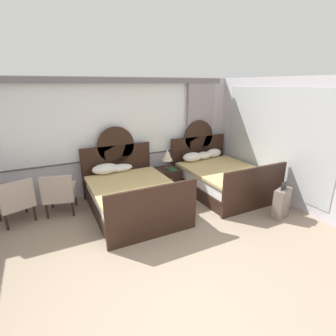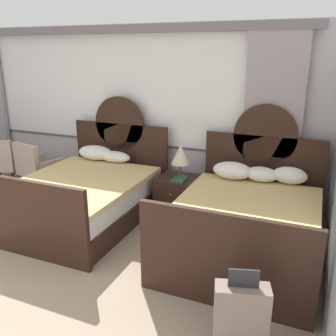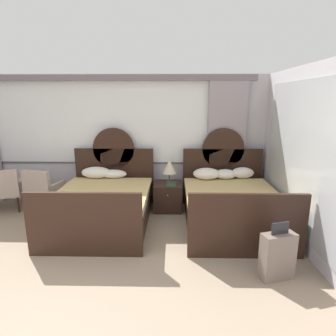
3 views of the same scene
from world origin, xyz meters
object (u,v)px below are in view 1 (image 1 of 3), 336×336
at_px(book_on_nightstand, 171,169).
at_px(armchair_by_window_left, 59,192).
at_px(suitcase_on_floor, 281,203).
at_px(bed_near_mirror, 220,177).
at_px(bed_near_window, 132,195).
at_px(nightstand_between_beds, 167,179).
at_px(table_lamp_on_nightstand, 167,155).
at_px(armchair_by_window_centre, 15,200).

xyz_separation_m(book_on_nightstand, armchair_by_window_left, (-2.56, -0.03, -0.10)).
bearing_deg(suitcase_on_floor, bed_near_mirror, 99.72).
distance_m(bed_near_window, nightstand_between_beds, 1.33).
relative_size(book_on_nightstand, suitcase_on_floor, 0.34).
relative_size(bed_near_window, suitcase_on_floor, 2.93).
xyz_separation_m(bed_near_mirror, suitcase_on_floor, (0.27, -1.60, -0.06)).
bearing_deg(suitcase_on_floor, armchair_by_window_left, 151.45).
distance_m(bed_near_mirror, table_lamp_on_nightstand, 1.41).
xyz_separation_m(armchair_by_window_left, suitcase_on_floor, (3.90, -2.12, -0.17)).
bearing_deg(bed_near_window, table_lamp_on_nightstand, 30.75).
height_order(nightstand_between_beds, armchair_by_window_left, armchair_by_window_left).
bearing_deg(bed_near_window, suitcase_on_floor, -31.90).
bearing_deg(book_on_nightstand, bed_near_mirror, -27.27).
bearing_deg(bed_near_window, bed_near_mirror, 0.20).
distance_m(armchair_by_window_centre, suitcase_on_floor, 5.14).
bearing_deg(suitcase_on_floor, book_on_nightstand, 121.98).
height_order(table_lamp_on_nightstand, armchair_by_window_left, table_lamp_on_nightstand).
xyz_separation_m(bed_near_window, armchair_by_window_left, (-1.34, 0.53, 0.11)).
height_order(bed_near_mirror, armchair_by_window_left, bed_near_mirror).
distance_m(book_on_nightstand, armchair_by_window_left, 2.56).
height_order(nightstand_between_beds, table_lamp_on_nightstand, table_lamp_on_nightstand).
relative_size(bed_near_window, armchair_by_window_centre, 2.51).
bearing_deg(bed_near_mirror, bed_near_window, -179.80).
height_order(bed_near_window, nightstand_between_beds, bed_near_window).
bearing_deg(armchair_by_window_centre, suitcase_on_floor, -24.44).
height_order(nightstand_between_beds, armchair_by_window_centre, armchair_by_window_centre).
bearing_deg(bed_near_mirror, suitcase_on_floor, -80.28).
bearing_deg(armchair_by_window_centre, armchair_by_window_left, -0.18).
xyz_separation_m(nightstand_between_beds, suitcase_on_floor, (1.41, -2.26, 0.03)).
distance_m(book_on_nightstand, armchair_by_window_centre, 3.33).
height_order(armchair_by_window_centre, suitcase_on_floor, armchair_by_window_centre).
relative_size(table_lamp_on_nightstand, suitcase_on_floor, 0.64).
relative_size(bed_near_mirror, armchair_by_window_left, 2.51).
height_order(nightstand_between_beds, book_on_nightstand, book_on_nightstand).
bearing_deg(armchair_by_window_left, book_on_nightstand, 0.70).
bearing_deg(nightstand_between_beds, armchair_by_window_centre, -177.55).
relative_size(bed_near_window, bed_near_mirror, 1.00).
height_order(bed_near_window, table_lamp_on_nightstand, bed_near_window).
xyz_separation_m(armchair_by_window_left, armchair_by_window_centre, (-0.78, 0.00, 0.00)).
relative_size(armchair_by_window_left, suitcase_on_floor, 1.17).
bearing_deg(book_on_nightstand, nightstand_between_beds, 121.79).
height_order(bed_near_window, bed_near_mirror, same).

